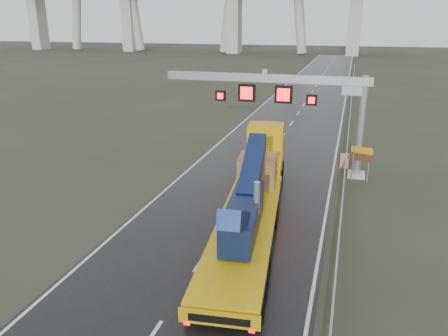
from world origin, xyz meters
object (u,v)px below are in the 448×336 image
(exit_sign_pair, at_px, (361,157))
(heavy_haul_truck, at_px, (255,183))
(sign_gantry, at_px, (293,96))
(striped_barrier, at_px, (345,161))

(exit_sign_pair, bearing_deg, heavy_haul_truck, -111.93)
(sign_gantry, bearing_deg, striped_barrier, 25.70)
(exit_sign_pair, distance_m, striped_barrier, 3.31)
(heavy_haul_truck, distance_m, striped_barrier, 11.02)
(sign_gantry, relative_size, heavy_haul_truck, 0.77)
(heavy_haul_truck, xyz_separation_m, striped_barrier, (4.85, 9.82, -1.20))
(exit_sign_pair, height_order, striped_barrier, exit_sign_pair)
(sign_gantry, xyz_separation_m, heavy_haul_truck, (-0.96, -7.95, -3.87))
(sign_gantry, relative_size, striped_barrier, 13.68)
(sign_gantry, height_order, striped_barrier, sign_gantry)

